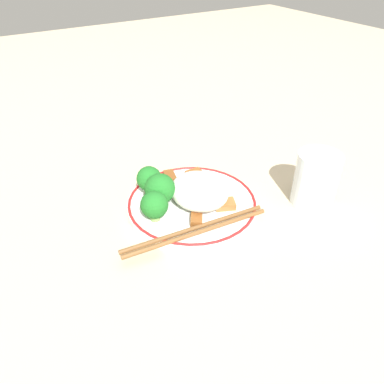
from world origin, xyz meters
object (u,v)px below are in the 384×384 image
(broccoli_back_center, at_px, (160,189))
(broccoli_back_right, at_px, (154,205))
(chopsticks, at_px, (196,230))
(drinking_glass, at_px, (316,179))
(broccoli_back_left, at_px, (149,179))
(plate, at_px, (192,204))

(broccoli_back_center, bearing_deg, broccoli_back_right, -41.84)
(broccoli_back_center, relative_size, chopsticks, 0.25)
(broccoli_back_right, relative_size, chopsticks, 0.21)
(broccoli_back_right, relative_size, drinking_glass, 0.54)
(broccoli_back_right, distance_m, drinking_glass, 0.28)
(broccoli_back_left, xyz_separation_m, broccoli_back_center, (0.04, -0.00, 0.00))
(plate, bearing_deg, broccoli_back_center, -109.49)
(broccoli_back_right, bearing_deg, broccoli_back_center, 138.16)
(broccoli_back_right, xyz_separation_m, chopsticks, (0.06, 0.04, -0.03))
(drinking_glass, bearing_deg, plate, -116.08)
(broccoli_back_center, bearing_deg, chopsticks, 9.26)
(plate, relative_size, broccoli_back_right, 4.30)
(plate, relative_size, drinking_glass, 2.33)
(broccoli_back_center, xyz_separation_m, broccoli_back_right, (0.03, -0.02, -0.01))
(broccoli_back_left, height_order, broccoli_back_center, broccoli_back_center)
(chopsticks, xyz_separation_m, drinking_glass, (0.02, 0.23, 0.03))
(drinking_glass, bearing_deg, broccoli_back_left, -122.22)
(chopsticks, relative_size, drinking_glass, 2.54)
(plate, xyz_separation_m, chopsticks, (0.07, -0.04, 0.01))
(chopsticks, bearing_deg, broccoli_back_left, -173.78)
(plate, distance_m, broccoli_back_right, 0.08)
(plate, bearing_deg, drinking_glass, 63.92)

